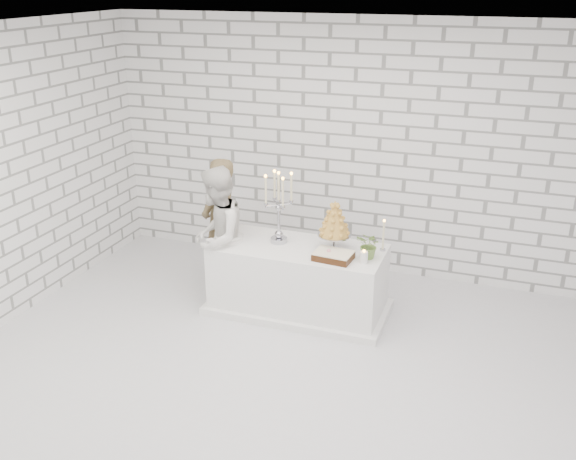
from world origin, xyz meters
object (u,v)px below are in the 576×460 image
at_px(groom, 220,225).
at_px(croquembouche, 334,225).
at_px(cake_table, 298,279).
at_px(bride, 217,238).
at_px(candelabra, 279,207).

relative_size(groom, croquembouche, 2.88).
bearing_deg(croquembouche, groom, 172.13).
xyz_separation_m(cake_table, groom, (-1.02, 0.25, 0.40)).
bearing_deg(bride, groom, -165.25).
relative_size(cake_table, groom, 1.17).
distance_m(bride, candelabra, 0.75).
xyz_separation_m(candelabra, croquembouche, (0.61, 0.00, -0.12)).
height_order(bride, candelabra, bride).
bearing_deg(croquembouche, cake_table, -171.33).
xyz_separation_m(bride, croquembouche, (1.24, 0.19, 0.24)).
height_order(groom, bride, bride).
relative_size(cake_table, bride, 1.16).
relative_size(cake_table, candelabra, 2.30).
distance_m(groom, croquembouche, 1.42).
xyz_separation_m(groom, croquembouche, (1.39, -0.19, 0.25)).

